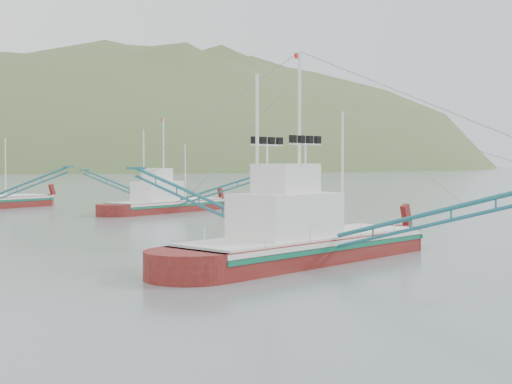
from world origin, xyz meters
TOP-DOWN VIEW (x-y plane):
  - ground at (0.00, 0.00)m, footprint 1200.00×1200.00m
  - main_boat at (-0.87, 1.06)m, footprint 15.33×26.74m
  - bg_boat_right at (11.31, 35.50)m, footprint 13.85×23.68m
  - headland_right at (240.00, 430.00)m, footprint 684.00×432.00m

SIDE VIEW (x-z plane):
  - ground at x=0.00m, z-range 0.00..0.00m
  - headland_right at x=240.00m, z-range -153.00..153.00m
  - main_boat at x=-0.87m, z-range -3.60..7.31m
  - bg_boat_right at x=11.31m, z-range -3.05..6.78m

